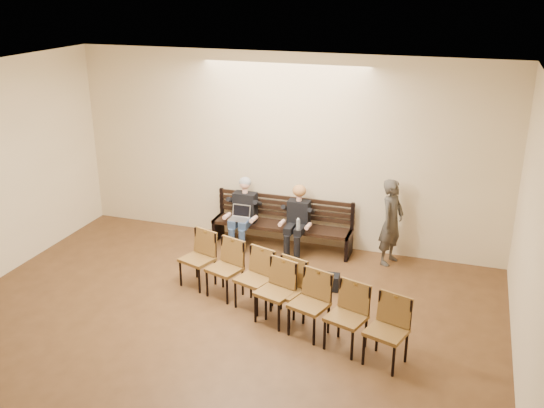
{
  "coord_description": "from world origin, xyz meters",
  "views": [
    {
      "loc": [
        3.16,
        -5.09,
        4.66
      ],
      "look_at": [
        0.08,
        4.05,
        1.07
      ],
      "focal_mm": 40.0,
      "sensor_mm": 36.0,
      "label": 1
    }
  ],
  "objects": [
    {
      "name": "ground",
      "position": [
        0.0,
        0.0,
        0.0
      ],
      "size": [
        10.0,
        10.0,
        0.0
      ],
      "primitive_type": "plane",
      "color": "brown",
      "rests_on": "ground"
    },
    {
      "name": "room_walls",
      "position": [
        0.0,
        0.79,
        2.54
      ],
      "size": [
        8.02,
        10.01,
        3.51
      ],
      "color": "beige",
      "rests_on": "ground"
    },
    {
      "name": "bench",
      "position": [
        0.06,
        4.65,
        0.23
      ],
      "size": [
        2.6,
        0.9,
        0.45
      ],
      "primitive_type": "cube",
      "color": "black",
      "rests_on": "ground"
    },
    {
      "name": "seated_man",
      "position": [
        -0.63,
        4.53,
        0.62
      ],
      "size": [
        0.52,
        0.72,
        1.24
      ],
      "primitive_type": null,
      "color": "black",
      "rests_on": "ground"
    },
    {
      "name": "seated_woman",
      "position": [
        0.39,
        4.53,
        0.56
      ],
      "size": [
        0.48,
        0.67,
        1.13
      ],
      "primitive_type": null,
      "color": "black",
      "rests_on": "ground"
    },
    {
      "name": "laptop",
      "position": [
        -0.65,
        4.33,
        0.57
      ],
      "size": [
        0.39,
        0.33,
        0.25
      ],
      "primitive_type": "cube",
      "rotation": [
        0.0,
        0.0,
        0.19
      ],
      "color": "silver",
      "rests_on": "bench"
    },
    {
      "name": "water_bottle",
      "position": [
        0.5,
        4.23,
        0.56
      ],
      "size": [
        0.08,
        0.08,
        0.22
      ],
      "primitive_type": "cylinder",
      "rotation": [
        0.0,
        0.0,
        0.13
      ],
      "color": "silver",
      "rests_on": "bench"
    },
    {
      "name": "bag",
      "position": [
        1.26,
        3.37,
        0.12
      ],
      "size": [
        0.36,
        0.26,
        0.25
      ],
      "primitive_type": "cube",
      "rotation": [
        0.0,
        0.0,
        0.08
      ],
      "color": "black",
      "rests_on": "ground"
    },
    {
      "name": "passerby",
      "position": [
        2.04,
        4.65,
        0.87
      ],
      "size": [
        0.61,
        0.74,
        1.75
      ],
      "primitive_type": "imported",
      "rotation": [
        0.0,
        0.0,
        1.23
      ],
      "color": "#39352F",
      "rests_on": "ground"
    },
    {
      "name": "chair_row_front",
      "position": [
        0.06,
        2.55,
        0.45
      ],
      "size": [
        2.25,
        1.16,
        0.91
      ],
      "primitive_type": "cube",
      "rotation": [
        0.0,
        0.0,
        -0.32
      ],
      "color": "brown",
      "rests_on": "ground"
    },
    {
      "name": "chair_row_back",
      "position": [
        1.59,
        1.91,
        0.46
      ],
      "size": [
        2.27,
        1.15,
        0.91
      ],
      "primitive_type": "cube",
      "rotation": [
        0.0,
        0.0,
        -0.31
      ],
      "color": "brown",
      "rests_on": "ground"
    }
  ]
}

